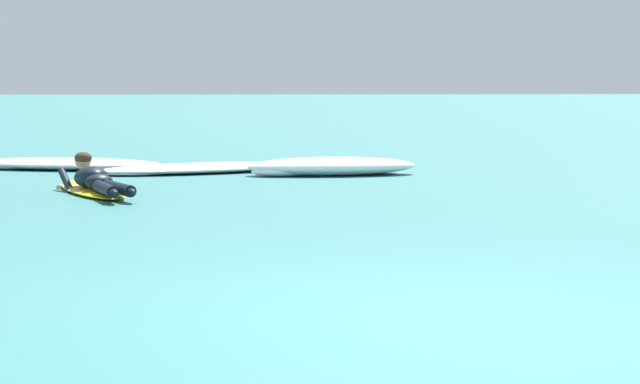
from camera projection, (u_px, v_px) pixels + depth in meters
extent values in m
plane|color=#387A75|center=(329.00, 176.00, 17.73)|extent=(120.00, 120.00, 0.00)
ellipsoid|color=yellow|center=(92.00, 191.00, 15.26)|extent=(1.37, 2.27, 0.07)
ellipsoid|color=yellow|center=(71.00, 183.00, 16.22)|extent=(0.26, 0.26, 0.06)
ellipsoid|color=black|center=(91.00, 177.00, 15.29)|extent=(0.63, 0.76, 0.35)
ellipsoid|color=black|center=(99.00, 182.00, 14.95)|extent=(0.42, 0.39, 0.20)
cylinder|color=black|center=(105.00, 189.00, 14.40)|extent=(0.41, 0.83, 0.14)
ellipsoid|color=black|center=(113.00, 192.00, 14.02)|extent=(0.18, 0.24, 0.08)
cylinder|color=black|center=(119.00, 188.00, 14.47)|extent=(0.50, 0.81, 0.14)
ellipsoid|color=black|center=(131.00, 191.00, 14.10)|extent=(0.18, 0.24, 0.08)
cylinder|color=black|center=(66.00, 182.00, 15.54)|extent=(0.30, 0.55, 0.32)
sphere|color=tan|center=(60.00, 187.00, 15.88)|extent=(0.09, 0.09, 0.09)
cylinder|color=black|center=(101.00, 181.00, 15.70)|extent=(0.30, 0.55, 0.32)
sphere|color=tan|center=(94.00, 186.00, 16.03)|extent=(0.09, 0.09, 0.09)
sphere|color=tan|center=(83.00, 160.00, 15.62)|extent=(0.21, 0.21, 0.21)
ellipsoid|color=#47331E|center=(83.00, 158.00, 15.60)|extent=(0.28, 0.27, 0.16)
ellipsoid|color=white|center=(201.00, 168.00, 18.45)|extent=(3.36, 2.25, 0.13)
ellipsoid|color=white|center=(246.00, 167.00, 18.93)|extent=(1.20, 1.19, 0.09)
ellipsoid|color=white|center=(141.00, 173.00, 17.95)|extent=(1.26, 0.87, 0.07)
ellipsoid|color=white|center=(332.00, 166.00, 17.92)|extent=(2.54, 1.12, 0.27)
ellipsoid|color=white|center=(372.00, 168.00, 18.14)|extent=(0.98, 0.80, 0.19)
ellipsoid|color=white|center=(282.00, 171.00, 17.73)|extent=(0.94, 0.56, 0.15)
ellipsoid|color=white|center=(65.00, 164.00, 19.01)|extent=(3.20, 1.61, 0.17)
ellipsoid|color=white|center=(116.00, 165.00, 19.05)|extent=(1.18, 0.72, 0.12)
ellipsoid|color=white|center=(5.00, 166.00, 19.06)|extent=(1.22, 0.93, 0.10)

